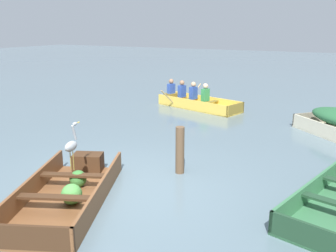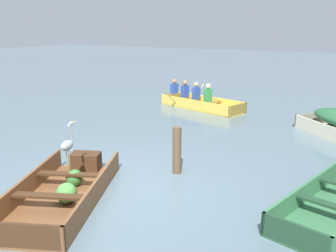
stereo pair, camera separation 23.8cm
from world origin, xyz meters
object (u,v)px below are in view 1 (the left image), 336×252
object	(u,v)px
dinghy_wooden_brown_foreground	(70,190)
mooring_post	(180,150)
rowboat_yellow_with_crew	(194,100)
heron_on_dinghy	(71,145)

from	to	relation	value
dinghy_wooden_brown_foreground	mooring_post	size ratio (longest dim) A/B	3.39
dinghy_wooden_brown_foreground	rowboat_yellow_with_crew	xyz separation A→B (m)	(-1.22, 7.81, 0.10)
dinghy_wooden_brown_foreground	heron_on_dinghy	distance (m)	0.79
rowboat_yellow_with_crew	mooring_post	world-z (taller)	mooring_post
dinghy_wooden_brown_foreground	heron_on_dinghy	xyz separation A→B (m)	(-0.16, 0.29, 0.71)
heron_on_dinghy	dinghy_wooden_brown_foreground	bearing A→B (deg)	-60.33
rowboat_yellow_with_crew	heron_on_dinghy	xyz separation A→B (m)	(1.06, -7.53, 0.61)
rowboat_yellow_with_crew	heron_on_dinghy	bearing A→B (deg)	-81.99
rowboat_yellow_with_crew	heron_on_dinghy	distance (m)	7.62
heron_on_dinghy	mooring_post	distance (m)	2.14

